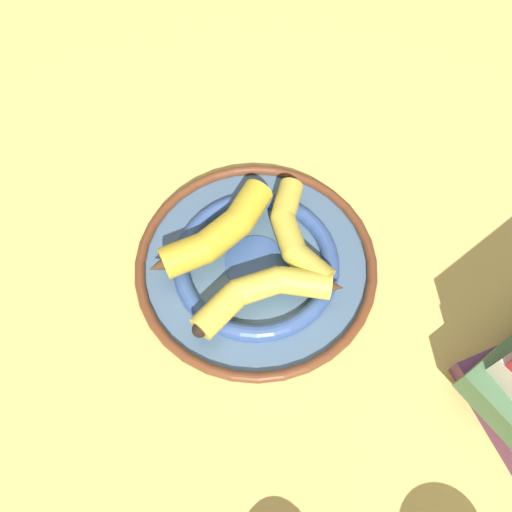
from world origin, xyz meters
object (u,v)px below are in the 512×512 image
banana_a (217,234)px  decorative_bowl (256,264)px  banana_b (294,231)px  banana_c (264,292)px

banana_a → decorative_bowl: bearing=-69.9°
banana_b → decorative_bowl: bearing=-72.7°
banana_a → banana_b: banana_a is taller
decorative_bowl → banana_b: banana_b is taller
decorative_bowl → banana_b: (-0.01, -0.05, 0.03)m
banana_b → banana_c: (-0.03, 0.08, 0.00)m
decorative_bowl → banana_a: (0.05, 0.02, 0.04)m
decorative_bowl → banana_c: 0.06m
banana_c → banana_a: bearing=-73.1°
banana_a → banana_b: 0.09m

